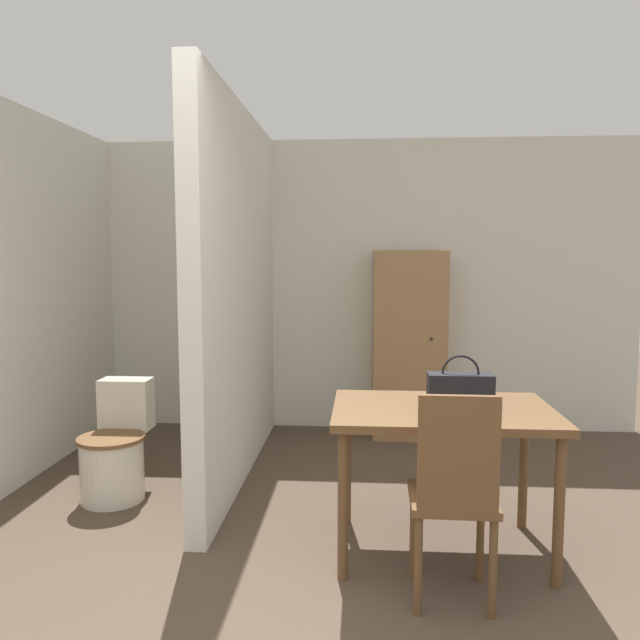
% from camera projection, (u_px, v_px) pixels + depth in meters
% --- Properties ---
extents(wall_back, '(5.08, 0.12, 2.50)m').
position_uv_depth(wall_back, '(340.00, 286.00, 5.47)').
color(wall_back, silver).
rests_on(wall_back, ground_plane).
extents(partition_wall, '(0.12, 2.41, 2.50)m').
position_uv_depth(partition_wall, '(239.00, 295.00, 4.26)').
color(partition_wall, silver).
rests_on(partition_wall, ground_plane).
extents(dining_table, '(1.10, 0.75, 0.76)m').
position_uv_depth(dining_table, '(442.00, 424.00, 3.15)').
color(dining_table, brown).
rests_on(dining_table, ground_plane).
extents(wooden_chair, '(0.37, 0.37, 0.95)m').
position_uv_depth(wooden_chair, '(454.00, 491.00, 2.67)').
color(wooden_chair, brown).
rests_on(wooden_chair, ground_plane).
extents(toilet, '(0.41, 0.56, 0.71)m').
position_uv_depth(toilet, '(116.00, 452.00, 3.92)').
color(toilet, silver).
rests_on(toilet, ground_plane).
extents(handbag, '(0.32, 0.13, 0.28)m').
position_uv_depth(handbag, '(460.00, 391.00, 3.08)').
color(handbag, black).
rests_on(handbag, dining_table).
extents(wooden_cabinet, '(0.59, 0.44, 1.56)m').
position_uv_depth(wooden_cabinet, '(409.00, 344.00, 5.20)').
color(wooden_cabinet, '#997047').
rests_on(wooden_cabinet, ground_plane).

